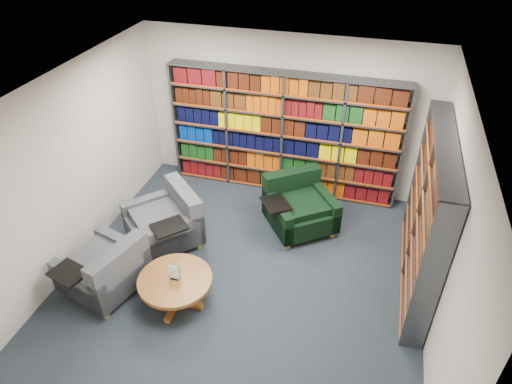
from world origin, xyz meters
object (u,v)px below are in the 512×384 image
(chair_green_right, at_px, (298,207))
(chair_teal_left, at_px, (169,222))
(chair_teal_front, at_px, (107,272))
(coffee_table, at_px, (176,284))

(chair_green_right, bearing_deg, chair_teal_left, -152.98)
(chair_teal_front, relative_size, coffee_table, 1.27)
(chair_teal_left, xyz_separation_m, coffee_table, (0.64, -1.18, 0.01))
(chair_teal_left, height_order, coffee_table, chair_teal_left)
(chair_green_right, distance_m, chair_teal_front, 3.09)
(chair_green_right, relative_size, coffee_table, 1.38)
(chair_teal_left, distance_m, chair_teal_front, 1.26)
(chair_green_right, relative_size, chair_teal_front, 1.09)
(chair_teal_left, bearing_deg, coffee_table, -61.46)
(chair_teal_left, relative_size, coffee_table, 1.42)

